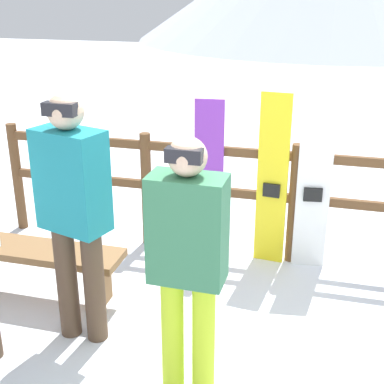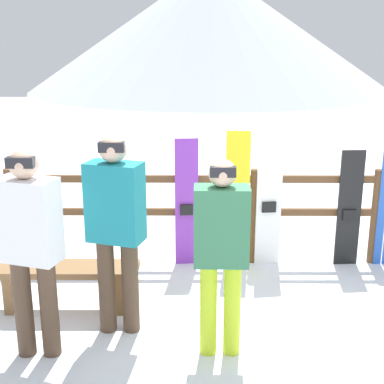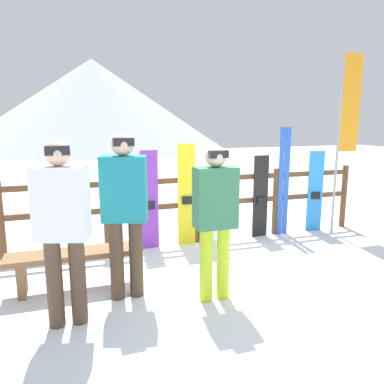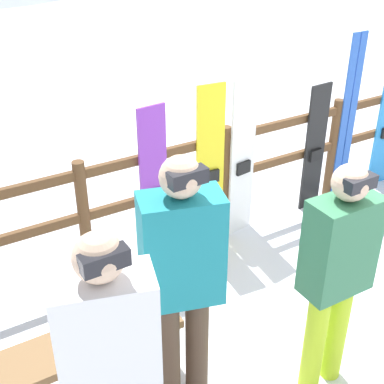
{
  "view_description": "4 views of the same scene",
  "coord_description": "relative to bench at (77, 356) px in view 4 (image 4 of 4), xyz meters",
  "views": [
    {
      "loc": [
        0.25,
        -2.86,
        2.4
      ],
      "look_at": [
        -0.7,
        0.71,
        0.95
      ],
      "focal_mm": 50.0,
      "sensor_mm": 36.0,
      "label": 1
    },
    {
      "loc": [
        -0.67,
        -4.2,
        2.53
      ],
      "look_at": [
        -0.71,
        0.94,
        1.05
      ],
      "focal_mm": 50.0,
      "sensor_mm": 36.0,
      "label": 2
    },
    {
      "loc": [
        -1.88,
        -3.76,
        1.9
      ],
      "look_at": [
        -0.34,
        0.88,
        0.96
      ],
      "focal_mm": 35.0,
      "sensor_mm": 36.0,
      "label": 3
    },
    {
      "loc": [
        -2.56,
        -2.04,
        2.94
      ],
      "look_at": [
        -0.82,
        0.85,
        1.06
      ],
      "focal_mm": 50.0,
      "sensor_mm": 36.0,
      "label": 4
    }
  ],
  "objects": [
    {
      "name": "snowboard_purple",
      "position": [
        1.15,
        1.09,
        0.4
      ],
      "size": [
        0.26,
        0.07,
        1.48
      ],
      "color": "purple",
      "rests_on": "ground"
    },
    {
      "name": "person_teal",
      "position": [
        0.57,
        -0.39,
        0.7
      ],
      "size": [
        0.52,
        0.38,
        1.78
      ],
      "color": "#4C3828",
      "rests_on": "ground"
    },
    {
      "name": "ground_plane",
      "position": [
        1.92,
        -0.48,
        -0.33
      ],
      "size": [
        40.0,
        40.0,
        0.0
      ],
      "primitive_type": "plane",
      "color": "white"
    },
    {
      "name": "snowboard_white",
      "position": [
        2.08,
        1.09,
        0.44
      ],
      "size": [
        0.29,
        0.08,
        1.55
      ],
      "color": "white",
      "rests_on": "ground"
    },
    {
      "name": "fence",
      "position": [
        1.92,
        1.15,
        0.34
      ],
      "size": [
        5.68,
        0.1,
        1.12
      ],
      "color": "brown",
      "rests_on": "ground"
    },
    {
      "name": "bench",
      "position": [
        0.0,
        0.0,
        0.0
      ],
      "size": [
        1.4,
        0.36,
        0.45
      ],
      "color": "brown",
      "rests_on": "ground"
    },
    {
      "name": "ski_pair_blue",
      "position": [
        3.41,
        1.1,
        0.56
      ],
      "size": [
        0.19,
        0.02,
        1.8
      ],
      "color": "blue",
      "rests_on": "ground"
    },
    {
      "name": "snowboard_black_stripe",
      "position": [
        2.99,
        1.09,
        0.34
      ],
      "size": [
        0.27,
        0.07,
        1.35
      ],
      "color": "black",
      "rests_on": "ground"
    },
    {
      "name": "person_white",
      "position": [
        -0.05,
        -0.77,
        0.67
      ],
      "size": [
        0.52,
        0.38,
        1.74
      ],
      "color": "#4C3828",
      "rests_on": "ground"
    },
    {
      "name": "person_plaid_green",
      "position": [
        1.45,
        -0.74,
        0.63
      ],
      "size": [
        0.44,
        0.25,
        1.65
      ],
      "color": "#B7D826",
      "rests_on": "ground"
    },
    {
      "name": "snowboard_yellow",
      "position": [
        1.72,
        1.1,
        0.44
      ],
      "size": [
        0.27,
        0.08,
        1.56
      ],
      "color": "yellow",
      "rests_on": "ground"
    }
  ]
}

